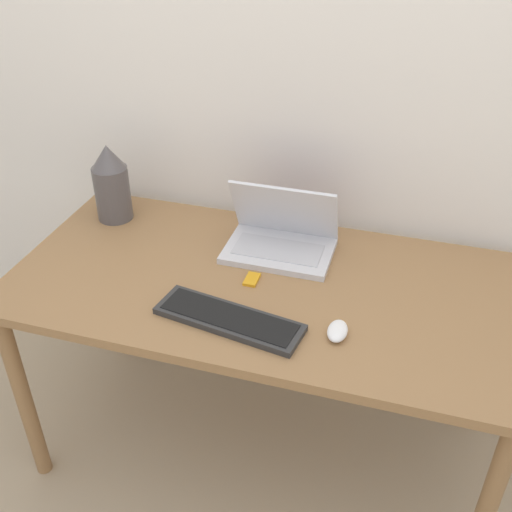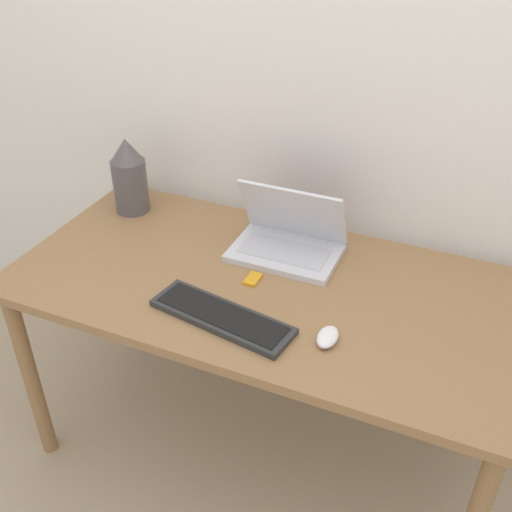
{
  "view_description": "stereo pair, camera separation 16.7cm",
  "coord_description": "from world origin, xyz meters",
  "px_view_note": "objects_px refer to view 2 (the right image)",
  "views": [
    {
      "loc": [
        0.39,
        -0.99,
        1.75
      ],
      "look_at": [
        -0.02,
        0.34,
        0.82
      ],
      "focal_mm": 42.0,
      "sensor_mm": 36.0,
      "label": 1
    },
    {
      "loc": [
        0.54,
        -0.94,
        1.75
      ],
      "look_at": [
        -0.02,
        0.34,
        0.82
      ],
      "focal_mm": 42.0,
      "sensor_mm": 36.0,
      "label": 2
    }
  ],
  "objects_px": {
    "mp3_player": "(253,279)",
    "mouse": "(328,337)",
    "vase": "(129,176)",
    "laptop": "(288,238)",
    "keyboard": "(222,317)"
  },
  "relations": [
    {
      "from": "mp3_player",
      "to": "mouse",
      "type": "bearing_deg",
      "value": -30.62
    },
    {
      "from": "vase",
      "to": "mp3_player",
      "type": "bearing_deg",
      "value": -21.67
    },
    {
      "from": "laptop",
      "to": "mouse",
      "type": "distance_m",
      "value": 0.43
    },
    {
      "from": "keyboard",
      "to": "mouse",
      "type": "bearing_deg",
      "value": 5.85
    },
    {
      "from": "laptop",
      "to": "mp3_player",
      "type": "bearing_deg",
      "value": -101.69
    },
    {
      "from": "keyboard",
      "to": "mouse",
      "type": "xyz_separation_m",
      "value": [
        0.29,
        0.03,
        0.0
      ]
    },
    {
      "from": "keyboard",
      "to": "vase",
      "type": "relative_size",
      "value": 1.57
    },
    {
      "from": "laptop",
      "to": "keyboard",
      "type": "relative_size",
      "value": 0.79
    },
    {
      "from": "mouse",
      "to": "keyboard",
      "type": "bearing_deg",
      "value": -174.15
    },
    {
      "from": "vase",
      "to": "mp3_player",
      "type": "height_order",
      "value": "vase"
    },
    {
      "from": "keyboard",
      "to": "mouse",
      "type": "relative_size",
      "value": 4.79
    },
    {
      "from": "vase",
      "to": "mouse",
      "type": "bearing_deg",
      "value": -24.84
    },
    {
      "from": "keyboard",
      "to": "mp3_player",
      "type": "bearing_deg",
      "value": 89.05
    },
    {
      "from": "mp3_player",
      "to": "laptop",
      "type": "bearing_deg",
      "value": 78.31
    },
    {
      "from": "mouse",
      "to": "vase",
      "type": "xyz_separation_m",
      "value": [
        -0.84,
        0.39,
        0.12
      ]
    }
  ]
}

